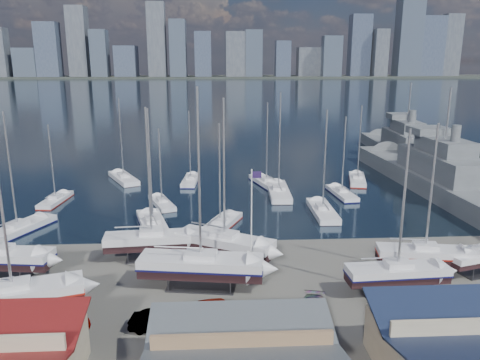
{
  "coord_description": "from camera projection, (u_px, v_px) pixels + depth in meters",
  "views": [
    {
      "loc": [
        -1.59,
        -52.44,
        20.93
      ],
      "look_at": [
        1.68,
        8.0,
        5.5
      ],
      "focal_mm": 35.0,
      "sensor_mm": 36.0,
      "label": 1
    }
  ],
  "objects": [
    {
      "name": "sailboat_moored_2",
      "position": [
        124.0,
        179.0,
        83.96
      ],
      "size": [
        7.17,
        10.43,
        15.46
      ],
      "rotation": [
        0.0,
        0.0,
        2.04
      ],
      "color": "black",
      "rests_on": "water"
    },
    {
      "name": "sailboat_moored_9",
      "position": [
        323.0,
        212.0,
        65.73
      ],
      "size": [
        2.94,
        10.19,
        15.35
      ],
      "rotation": [
        0.0,
        0.0,
        1.56
      ],
      "color": "black",
      "rests_on": "water"
    },
    {
      "name": "shed_grey",
      "position": [
        242.0,
        360.0,
        30.3
      ],
      "size": [
        12.6,
        8.4,
        4.17
      ],
      "color": "#8C6B4C",
      "rests_on": "ground"
    },
    {
      "name": "sailboat_moored_10",
      "position": [
        342.0,
        194.0,
        74.72
      ],
      "size": [
        3.38,
        9.09,
        13.28
      ],
      "rotation": [
        0.0,
        0.0,
        1.67
      ],
      "color": "black",
      "rests_on": "water"
    },
    {
      "name": "naval_ship_west",
      "position": [
        405.0,
        153.0,
        101.21
      ],
      "size": [
        9.89,
        47.07,
        18.21
      ],
      "rotation": [
        0.0,
        0.0,
        1.52
      ],
      "color": "slate",
      "rests_on": "water"
    },
    {
      "name": "sailboat_cradle_2",
      "position": [
        152.0,
        240.0,
        50.71
      ],
      "size": [
        10.29,
        3.63,
        16.44
      ],
      "rotation": [
        0.0,
        0.0,
        0.08
      ],
      "color": "#2D2D33",
      "rests_on": "ground"
    },
    {
      "name": "car_d",
      "position": [
        314.0,
        313.0,
        38.49
      ],
      "size": [
        3.21,
        5.62,
        1.53
      ],
      "primitive_type": "imported",
      "rotation": [
        0.0,
        0.0,
        -0.21
      ],
      "color": "gray",
      "rests_on": "ground"
    },
    {
      "name": "water",
      "position": [
        216.0,
        90.0,
        346.31
      ],
      "size": [
        1400.0,
        600.0,
        0.4
      ],
      "primitive_type": "cube",
      "color": "#172935",
      "rests_on": "ground"
    },
    {
      "name": "sailboat_cradle_5",
      "position": [
        397.0,
        273.0,
        42.97
      ],
      "size": [
        9.63,
        3.22,
        15.38
      ],
      "rotation": [
        0.0,
        0.0,
        0.06
      ],
      "color": "#2D2D33",
      "rests_on": "ground"
    },
    {
      "name": "car_c",
      "position": [
        215.0,
        319.0,
        37.56
      ],
      "size": [
        3.65,
        6.19,
        1.61
      ],
      "primitive_type": "imported",
      "rotation": [
        0.0,
        0.0,
        0.18
      ],
      "color": "gray",
      "rests_on": "ground"
    },
    {
      "name": "flagpole",
      "position": [
        252.0,
        217.0,
        45.3
      ],
      "size": [
        0.98,
        0.12,
        11.03
      ],
      "color": "white",
      "rests_on": "ground"
    },
    {
      "name": "sailboat_moored_11",
      "position": [
        357.0,
        180.0,
        83.23
      ],
      "size": [
        4.87,
        9.85,
        14.18
      ],
      "rotation": [
        0.0,
        0.0,
        1.33
      ],
      "color": "black",
      "rests_on": "water"
    },
    {
      "name": "sailboat_moored_7",
      "position": [
        279.0,
        193.0,
        75.22
      ],
      "size": [
        3.58,
        11.45,
        17.12
      ],
      "rotation": [
        0.0,
        0.0,
        1.53
      ],
      "color": "black",
      "rests_on": "water"
    },
    {
      "name": "naval_ship_east",
      "position": [
        441.0,
        182.0,
        76.45
      ],
      "size": [
        11.43,
        53.91,
        18.82
      ],
      "rotation": [
        0.0,
        0.0,
        1.62
      ],
      "color": "slate",
      "rests_on": "water"
    },
    {
      "name": "far_shore",
      "position": [
        215.0,
        77.0,
        597.59
      ],
      "size": [
        1400.0,
        80.0,
        2.2
      ],
      "primitive_type": "cube",
      "color": "#2D332D",
      "rests_on": "ground"
    },
    {
      "name": "skyline",
      "position": [
        209.0,
        46.0,
        581.76
      ],
      "size": [
        639.14,
        43.8,
        107.69
      ],
      "color": "#475166",
      "rests_on": "far_shore"
    },
    {
      "name": "sailboat_moored_4",
      "position": [
        162.0,
        203.0,
        69.69
      ],
      "size": [
        4.97,
        8.29,
        12.1
      ],
      "rotation": [
        0.0,
        0.0,
        1.94
      ],
      "color": "black",
      "rests_on": "water"
    },
    {
      "name": "sailboat_moored_8",
      "position": [
        266.0,
        184.0,
        81.1
      ],
      "size": [
        5.55,
        10.36,
        14.92
      ],
      "rotation": [
        0.0,
        0.0,
        1.86
      ],
      "color": "black",
      "rests_on": "water"
    },
    {
      "name": "sailboat_cradle_1",
      "position": [
        13.0,
        296.0,
        38.43
      ],
      "size": [
        11.56,
        6.29,
        17.85
      ],
      "rotation": [
        0.0,
        0.0,
        0.3
      ],
      "color": "#2D2D33",
      "rests_on": "ground"
    },
    {
      "name": "sailboat_cradle_3",
      "position": [
        201.0,
        265.0,
        44.12
      ],
      "size": [
        12.15,
        5.0,
        18.83
      ],
      "rotation": [
        0.0,
        0.0,
        -0.15
      ],
      "color": "#2D2D33",
      "rests_on": "ground"
    },
    {
      "name": "car_b",
      "position": [
        159.0,
        322.0,
        37.17
      ],
      "size": [
        4.94,
        2.34,
        1.56
      ],
      "primitive_type": "imported",
      "rotation": [
        0.0,
        0.0,
        1.42
      ],
      "color": "gray",
      "rests_on": "ground"
    },
    {
      "name": "sailboat_moored_3",
      "position": [
        153.0,
        226.0,
        60.15
      ],
      "size": [
        5.77,
        11.21,
        16.13
      ],
      "rotation": [
        0.0,
        0.0,
        1.84
      ],
      "color": "black",
      "rests_on": "water"
    },
    {
      "name": "sailboat_moored_5",
      "position": [
        191.0,
        181.0,
        82.78
      ],
      "size": [
        3.19,
        9.04,
        13.26
      ],
      "rotation": [
        0.0,
        0.0,
        1.49
      ],
      "color": "black",
      "rests_on": "water"
    },
    {
      "name": "sailboat_moored_0",
      "position": [
        18.0,
        231.0,
        58.49
      ],
      "size": [
        7.06,
        10.95,
        15.93
      ],
      "rotation": [
        0.0,
        0.0,
        1.15
      ],
      "color": "black",
      "rests_on": "water"
    },
    {
      "name": "sailboat_moored_1",
      "position": [
        56.0,
        201.0,
        71.15
      ],
      "size": [
        3.24,
        8.56,
        12.49
      ],
      "rotation": [
        0.0,
        0.0,
        1.46
      ],
      "color": "black",
      "rests_on": "water"
    },
    {
      "name": "sailboat_moored_6",
      "position": [
        220.0,
        226.0,
        60.3
      ],
      "size": [
        6.28,
        9.76,
        14.2
      ],
      "rotation": [
        0.0,
        0.0,
        1.15
      ],
      "color": "black",
      "rests_on": "water"
    },
    {
      "name": "sailboat_cradle_0",
      "position": [
        0.0,
        257.0,
        46.17
      ],
      "size": [
        10.72,
        4.26,
        16.78
      ],
      "rotation": [
        0.0,
        0.0,
        -0.13
      ],
      "color": "#2D2D33",
      "rests_on": "ground"
    },
    {
      "name": "sailboat_cradle_4",
      "position": [
        225.0,
        243.0,
        49.81
      ],
      "size": [
        10.83,
        7.92,
        17.42
      ],
      "rotation": [
        0.0,
        0.0,
        -0.52
      ],
      "color": "#2D2D33",
      "rests_on": "ground"
    },
    {
      "name": "ground",
      "position": [
        233.0,
        279.0,
        46.31
      ],
      "size": [
        1400.0,
        1400.0,
        0.0
      ],
      "primitive_type": "plane",
      "color": "#605E59",
      "rests_on": "ground"
    },
    {
      "name": "car_a",
      "position": [
        70.0,
        333.0,
        35.82
      ],
      "size": [
        2.62,
        4.25,
        1.35
      ],
      "primitive_type": "imported",
      "rotation": [
        0.0,
        0.0,
        -0.28
      ],
      "color": "gray",
      "rests_on": "ground"
    },
    {
      "name": "sailboat_cradle_6",
      "position": [
        425.0,
        254.0,
        47.11
      ],
      "size": [
        9.71,
        4.07,
        15.28
      ],
      "rotation": [
        0.0,
        0.0,
        -0.16
      ],
      "color": "#2D2D33",
      "rests_on": "ground"
    }
  ]
}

